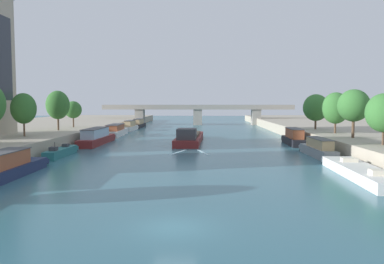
{
  "coord_description": "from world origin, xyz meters",
  "views": [
    {
      "loc": [
        1.59,
        -21.72,
        7.07
      ],
      "look_at": [
        0.0,
        36.97,
        2.74
      ],
      "focal_mm": 36.58,
      "sensor_mm": 36.0,
      "label": 1
    }
  ],
  "objects_px": {
    "moored_boat_right_gap_after": "(294,138)",
    "tree_left_end_of_row": "(73,110)",
    "moored_boat_left_lone": "(139,124)",
    "barge_midriver": "(190,138)",
    "tree_left_nearest": "(24,108)",
    "moored_boat_left_downstream": "(97,137)",
    "tree_right_nearest": "(316,108)",
    "moored_boat_right_far": "(360,172)",
    "moored_boat_left_near": "(116,131)",
    "moored_boat_right_near": "(318,149)",
    "tree_left_distant": "(58,105)",
    "moored_boat_left_gap_after": "(130,126)",
    "tree_right_third": "(354,106)",
    "tree_right_distant": "(336,108)",
    "bridge_far": "(198,112)",
    "tree_right_second": "(384,113)",
    "moored_boat_left_end": "(61,152)"
  },
  "relations": [
    {
      "from": "moored_boat_right_gap_after",
      "to": "tree_left_end_of_row",
      "type": "relative_size",
      "value": 2.17
    },
    {
      "from": "moored_boat_left_lone",
      "to": "moored_boat_right_gap_after",
      "type": "relative_size",
      "value": 1.18
    },
    {
      "from": "barge_midriver",
      "to": "tree_left_nearest",
      "type": "height_order",
      "value": "tree_left_nearest"
    },
    {
      "from": "moored_boat_left_lone",
      "to": "moored_boat_right_gap_after",
      "type": "bearing_deg",
      "value": -53.63
    },
    {
      "from": "moored_boat_left_downstream",
      "to": "tree_right_nearest",
      "type": "bearing_deg",
      "value": 10.11
    },
    {
      "from": "moored_boat_left_lone",
      "to": "tree_left_end_of_row",
      "type": "bearing_deg",
      "value": -103.15
    },
    {
      "from": "moored_boat_right_far",
      "to": "moored_boat_right_gap_after",
      "type": "distance_m",
      "value": 29.5
    },
    {
      "from": "moored_boat_left_near",
      "to": "tree_right_nearest",
      "type": "distance_m",
      "value": 41.82
    },
    {
      "from": "moored_boat_left_near",
      "to": "moored_boat_right_near",
      "type": "bearing_deg",
      "value": -43.5
    },
    {
      "from": "barge_midriver",
      "to": "tree_left_distant",
      "type": "height_order",
      "value": "tree_left_distant"
    },
    {
      "from": "moored_boat_left_gap_after",
      "to": "moored_boat_right_gap_after",
      "type": "relative_size",
      "value": 0.97
    },
    {
      "from": "moored_boat_right_near",
      "to": "tree_left_distant",
      "type": "distance_m",
      "value": 45.47
    },
    {
      "from": "moored_boat_left_lone",
      "to": "tree_left_end_of_row",
      "type": "xyz_separation_m",
      "value": [
        -7.94,
        -33.97,
        4.65
      ]
    },
    {
      "from": "moored_boat_right_far",
      "to": "moored_boat_right_gap_after",
      "type": "bearing_deg",
      "value": 89.09
    },
    {
      "from": "moored_boat_left_gap_after",
      "to": "tree_right_third",
      "type": "height_order",
      "value": "tree_right_third"
    },
    {
      "from": "moored_boat_left_gap_after",
      "to": "tree_right_distant",
      "type": "distance_m",
      "value": 54.56
    },
    {
      "from": "moored_boat_left_lone",
      "to": "tree_right_distant",
      "type": "xyz_separation_m",
      "value": [
        40.25,
        -49.18,
        5.2
      ]
    },
    {
      "from": "moored_boat_left_gap_after",
      "to": "tree_left_end_of_row",
      "type": "xyz_separation_m",
      "value": [
        -7.79,
        -21.09,
        4.63
      ]
    },
    {
      "from": "moored_boat_right_far",
      "to": "tree_right_third",
      "type": "bearing_deg",
      "value": 71.34
    },
    {
      "from": "tree_left_distant",
      "to": "tree_left_end_of_row",
      "type": "height_order",
      "value": "tree_left_distant"
    },
    {
      "from": "moored_boat_left_near",
      "to": "tree_left_distant",
      "type": "xyz_separation_m",
      "value": [
        -7.2,
        -14.7,
        5.67
      ]
    },
    {
      "from": "moored_boat_left_downstream",
      "to": "tree_right_third",
      "type": "xyz_separation_m",
      "value": [
        39.69,
        -11.19,
        5.56
      ]
    },
    {
      "from": "tree_left_nearest",
      "to": "tree_right_third",
      "type": "bearing_deg",
      "value": -1.57
    },
    {
      "from": "moored_boat_left_gap_after",
      "to": "moored_boat_left_lone",
      "type": "height_order",
      "value": "moored_boat_left_gap_after"
    },
    {
      "from": "tree_right_nearest",
      "to": "bridge_far",
      "type": "relative_size",
      "value": 0.11
    },
    {
      "from": "moored_boat_left_near",
      "to": "tree_right_distant",
      "type": "xyz_separation_m",
      "value": [
        40.55,
        -20.25,
        5.21
      ]
    },
    {
      "from": "moored_boat_left_gap_after",
      "to": "bridge_far",
      "type": "relative_size",
      "value": 0.18
    },
    {
      "from": "tree_left_nearest",
      "to": "tree_right_nearest",
      "type": "bearing_deg",
      "value": 19.55
    },
    {
      "from": "moored_boat_right_far",
      "to": "tree_left_end_of_row",
      "type": "distance_m",
      "value": 59.38
    },
    {
      "from": "moored_boat_left_downstream",
      "to": "tree_right_second",
      "type": "height_order",
      "value": "tree_right_second"
    },
    {
      "from": "moored_boat_left_downstream",
      "to": "tree_right_third",
      "type": "distance_m",
      "value": 41.61
    },
    {
      "from": "moored_boat_left_near",
      "to": "moored_boat_left_downstream",
      "type": "bearing_deg",
      "value": -88.27
    },
    {
      "from": "moored_boat_left_end",
      "to": "tree_right_second",
      "type": "relative_size",
      "value": 1.67
    },
    {
      "from": "barge_midriver",
      "to": "moored_boat_right_near",
      "type": "height_order",
      "value": "barge_midriver"
    },
    {
      "from": "moored_boat_left_end",
      "to": "moored_boat_right_gap_after",
      "type": "distance_m",
      "value": 37.86
    },
    {
      "from": "moored_boat_left_downstream",
      "to": "tree_left_nearest",
      "type": "bearing_deg",
      "value": -129.32
    },
    {
      "from": "moored_boat_left_near",
      "to": "tree_left_nearest",
      "type": "bearing_deg",
      "value": -105.43
    },
    {
      "from": "moored_boat_left_near",
      "to": "moored_boat_left_lone",
      "type": "relative_size",
      "value": 1.13
    },
    {
      "from": "barge_midriver",
      "to": "bridge_far",
      "type": "distance_m",
      "value": 58.09
    },
    {
      "from": "moored_boat_left_lone",
      "to": "tree_right_distant",
      "type": "bearing_deg",
      "value": -50.7
    },
    {
      "from": "tree_right_nearest",
      "to": "moored_boat_left_gap_after",
      "type": "bearing_deg",
      "value": 146.47
    },
    {
      "from": "tree_left_nearest",
      "to": "tree_right_third",
      "type": "distance_m",
      "value": 47.8
    },
    {
      "from": "moored_boat_left_gap_after",
      "to": "barge_midriver",
      "type": "bearing_deg",
      "value": -61.78
    },
    {
      "from": "tree_left_nearest",
      "to": "tree_right_nearest",
      "type": "relative_size",
      "value": 0.97
    },
    {
      "from": "moored_boat_right_near",
      "to": "tree_right_nearest",
      "type": "distance_m",
      "value": 23.41
    },
    {
      "from": "tree_left_end_of_row",
      "to": "moored_boat_right_gap_after",
      "type": "bearing_deg",
      "value": -16.5
    },
    {
      "from": "moored_boat_left_gap_after",
      "to": "moored_boat_right_gap_after",
      "type": "xyz_separation_m",
      "value": [
        34.36,
        -33.58,
        0.07
      ]
    },
    {
      "from": "barge_midriver",
      "to": "bridge_far",
      "type": "bearing_deg",
      "value": 89.25
    },
    {
      "from": "moored_boat_left_gap_after",
      "to": "tree_right_nearest",
      "type": "distance_m",
      "value": 48.27
    },
    {
      "from": "moored_boat_right_gap_after",
      "to": "tree_right_third",
      "type": "bearing_deg",
      "value": -62.97
    }
  ]
}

